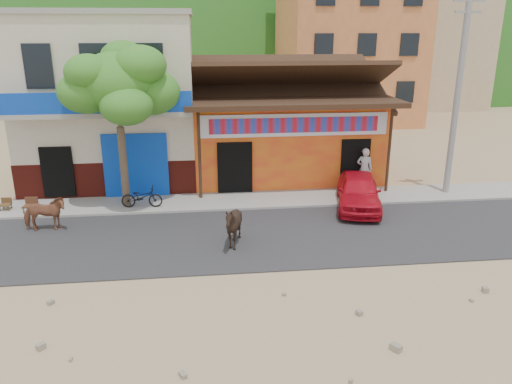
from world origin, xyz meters
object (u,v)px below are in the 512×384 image
(red_car, at_px, (359,191))
(scooter, at_px, (142,197))
(tree, at_px, (120,127))
(cafe_chair_right, at_px, (4,200))
(cow_tan, at_px, (45,214))
(pedestrian, at_px, (364,169))
(cafe_chair_left, at_px, (29,199))
(cow_dark, at_px, (233,226))
(utility_pole, at_px, (458,93))

(red_car, xyz_separation_m, scooter, (-8.10, 0.75, -0.18))
(tree, bearing_deg, cafe_chair_right, 179.35)
(cow_tan, xyz_separation_m, pedestrian, (11.93, 2.90, 0.36))
(tree, distance_m, cafe_chair_left, 4.24)
(cow_dark, relative_size, scooter, 0.92)
(scooter, height_order, pedestrian, pedestrian)
(cow_dark, distance_m, cafe_chair_left, 8.05)
(pedestrian, bearing_deg, cafe_chair_left, 24.90)
(pedestrian, bearing_deg, cafe_chair_right, 22.95)
(scooter, height_order, cafe_chair_right, scooter)
(cow_dark, relative_size, pedestrian, 0.79)
(utility_pole, height_order, cafe_chair_right, utility_pole)
(cow_tan, xyz_separation_m, scooter, (3.00, 1.75, -0.12))
(pedestrian, bearing_deg, utility_pole, -172.61)
(utility_pole, relative_size, cow_tan, 5.66)
(utility_pole, distance_m, cafe_chair_left, 16.58)
(scooter, relative_size, cafe_chair_right, 1.92)
(cow_dark, bearing_deg, tree, -170.48)
(utility_pole, relative_size, scooter, 5.27)
(red_car, bearing_deg, cow_tan, -160.26)
(cow_dark, bearing_deg, scooter, -173.58)
(cafe_chair_right, bearing_deg, tree, 1.17)
(cow_tan, bearing_deg, utility_pole, -85.77)
(cow_tan, bearing_deg, cow_dark, -112.19)
(tree, relative_size, utility_pole, 0.75)
(cow_tan, bearing_deg, tree, -54.20)
(utility_pole, relative_size, cow_dark, 5.72)
(red_car, bearing_deg, scooter, -170.67)
(cafe_chair_left, xyz_separation_m, cafe_chair_right, (-1.00, 0.38, -0.09))
(red_car, distance_m, cafe_chair_right, 13.14)
(red_car, bearing_deg, cafe_chair_left, -168.57)
(utility_pole, height_order, cow_tan, utility_pole)
(scooter, distance_m, pedestrian, 9.01)
(utility_pole, xyz_separation_m, cafe_chair_right, (-17.20, -0.15, -3.61))
(cow_tan, distance_m, red_car, 11.14)
(cow_dark, bearing_deg, pedestrian, 96.94)
(tree, distance_m, scooter, 2.68)
(cafe_chair_left, bearing_deg, cow_tan, -55.46)
(cow_tan, distance_m, pedestrian, 12.28)
(scooter, bearing_deg, cow_dark, -137.01)
(cow_dark, distance_m, pedestrian, 7.59)
(red_car, height_order, pedestrian, pedestrian)
(cow_tan, relative_size, cafe_chair_left, 1.44)
(cow_tan, bearing_deg, scooter, -63.79)
(cow_tan, xyz_separation_m, red_car, (11.10, 1.00, 0.06))
(cafe_chair_right, bearing_deg, cow_tan, -43.87)
(cow_tan, height_order, cow_dark, cow_dark)
(utility_pole, bearing_deg, cow_dark, -154.98)
(pedestrian, height_order, cafe_chair_right, pedestrian)
(cow_dark, distance_m, red_car, 5.79)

